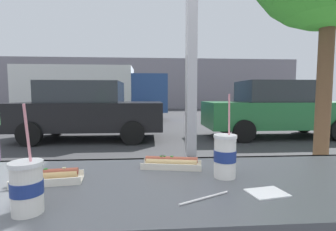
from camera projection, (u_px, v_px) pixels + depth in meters
ground_plane at (156, 130)px, 9.28m from camera, size 60.00×60.00×0.00m
sidewalk_strip at (169, 203)px, 2.92m from camera, size 16.00×2.80×0.13m
window_wall at (192, 1)px, 1.26m from camera, size 2.92×0.20×2.90m
building_facade_far at (152, 84)px, 23.74m from camera, size 28.00×1.20×4.74m
soda_cup_left at (27, 186)px, 0.67m from camera, size 0.09×0.09×0.30m
soda_cup_right at (225, 155)px, 0.97m from camera, size 0.09×0.09×0.33m
hotdog_tray_near at (49, 177)px, 0.91m from camera, size 0.25×0.13×0.05m
hotdog_tray_far at (171, 163)px, 1.10m from camera, size 0.27×0.13×0.05m
loose_straw at (205, 198)px, 0.77m from camera, size 0.17×0.09×0.01m
napkin_wrapper at (267, 193)px, 0.82m from camera, size 0.13×0.11×0.00m
parked_car_black at (88, 110)px, 7.34m from camera, size 4.26×2.04×1.71m
parked_car_green at (278, 109)px, 7.76m from camera, size 4.55×1.88×1.75m
box_truck at (93, 91)px, 12.66m from camera, size 7.32×2.44×2.73m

